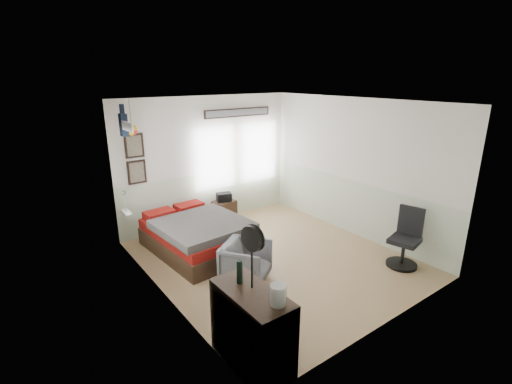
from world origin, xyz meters
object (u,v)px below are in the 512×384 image
(dresser, at_px, (252,327))
(armchair, at_px, (246,262))
(task_chair, at_px, (405,242))
(nightstand, at_px, (224,211))
(bed, at_px, (197,235))

(dresser, xyz_separation_m, armchair, (0.94, 1.47, -0.13))
(armchair, bearing_deg, task_chair, -60.64)
(dresser, distance_m, armchair, 1.75)
(dresser, distance_m, nightstand, 4.30)
(dresser, height_order, nightstand, dresser)
(task_chair, bearing_deg, nightstand, 98.56)
(dresser, bearing_deg, nightstand, 62.51)
(armchair, height_order, nightstand, armchair)
(dresser, height_order, armchair, dresser)
(armchair, bearing_deg, bed, 60.65)
(nightstand, relative_size, task_chair, 0.45)
(task_chair, bearing_deg, bed, 122.29)
(nightstand, bearing_deg, task_chair, -78.06)
(armchair, height_order, task_chair, task_chair)
(armchair, xyz_separation_m, nightstand, (1.05, 2.34, -0.09))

